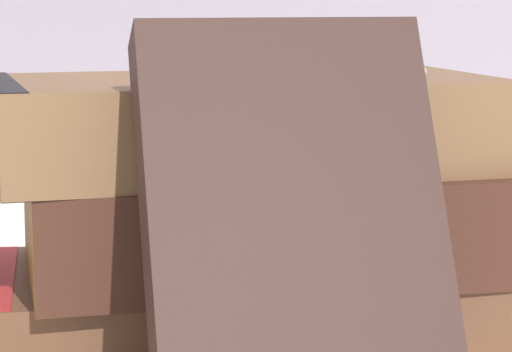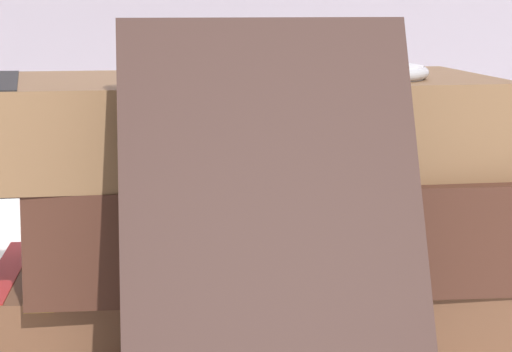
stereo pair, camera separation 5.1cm
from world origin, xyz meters
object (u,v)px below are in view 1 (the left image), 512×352
at_px(book_flat_middle, 267,220).
at_px(book_flat_bottom, 244,297).
at_px(reading_glasses, 117,276).
at_px(book_flat_top, 230,124).
at_px(book_leaning_front, 294,231).
at_px(pocket_watch, 362,71).

bearing_deg(book_flat_middle, book_flat_bottom, 139.69).
xyz_separation_m(book_flat_middle, reading_glasses, (-0.06, 0.11, -0.05)).
bearing_deg(book_flat_top, book_flat_middle, -2.68).
distance_m(book_flat_bottom, book_leaning_front, 0.13).
height_order(book_flat_bottom, reading_glasses, book_flat_bottom).
bearing_deg(book_flat_bottom, pocket_watch, -22.30).
relative_size(book_leaning_front, reading_glasses, 1.30).
bearing_deg(pocket_watch, book_flat_bottom, 155.52).
relative_size(book_flat_middle, book_leaning_front, 1.55).
distance_m(book_leaning_front, reading_glasses, 0.23).
xyz_separation_m(pocket_watch, reading_glasses, (-0.10, 0.13, -0.12)).
xyz_separation_m(book_flat_middle, book_flat_top, (-0.02, -0.00, 0.04)).
bearing_deg(pocket_watch, book_flat_middle, 159.83).
bearing_deg(book_flat_bottom, book_leaning_front, -89.57).
distance_m(book_flat_middle, reading_glasses, 0.14).
bearing_deg(book_flat_bottom, book_flat_middle, -37.61).
distance_m(book_flat_top, book_leaning_front, 0.11).
relative_size(book_flat_bottom, book_flat_top, 1.08).
xyz_separation_m(book_flat_middle, book_leaning_front, (-0.01, -0.10, 0.02)).
bearing_deg(reading_glasses, book_leaning_front, -64.19).
height_order(book_flat_middle, book_leaning_front, book_leaning_front).
bearing_deg(book_flat_middle, pocket_watch, -20.69).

